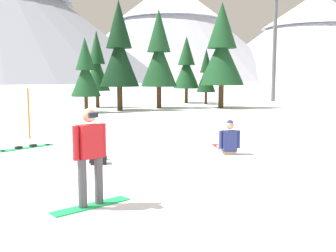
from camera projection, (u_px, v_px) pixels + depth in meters
The scene contains 16 objects.
ground_plane at pixel (109, 186), 8.29m from camera, with size 800.00×800.00×0.00m, color white.
snowboarder_foreground at pixel (90, 155), 6.85m from camera, with size 1.41×0.93×1.71m.
snowboarder_midground at pixel (228, 141), 11.77m from camera, with size 0.64×1.84×1.01m.
loose_snowboard_near_left at pixel (26, 148), 12.62m from camera, with size 1.72×1.33×0.09m.
backpack_black at pixel (98, 159), 10.35m from camera, with size 0.54×0.35×0.31m.
trail_marker_pole at pixel (29, 114), 14.46m from camera, with size 0.06×0.06×1.83m, color orange.
pine_tree_leaning at pixel (206, 74), 32.57m from camera, with size 1.57×1.57×4.49m.
pine_tree_short at pixel (222, 51), 28.51m from camera, with size 3.25×3.25×7.47m.
pine_tree_broad at pixel (85, 72), 24.84m from camera, with size 1.86×1.86×4.65m.
pine_tree_tall at pixel (119, 51), 26.32m from camera, with size 2.62×2.62×7.21m.
pine_tree_young at pixel (97, 66), 28.99m from camera, with size 1.86×1.86×5.54m.
pine_tree_slender at pixel (159, 54), 28.38m from camera, with size 2.59×2.59×6.98m.
pine_tree_twin at pixel (186, 67), 34.10m from camera, with size 2.27×2.27×5.66m.
ski_lift_tower at pixel (275, 34), 36.40m from camera, with size 3.04×0.36×10.87m.
peak_north_spur at pixel (171, 29), 232.82m from camera, with size 135.26×135.26×57.17m.
peak_east_ridge at pixel (316, 35), 230.77m from camera, with size 135.95×135.95×49.83m.
Camera 1 is at (-0.61, -8.15, 2.24)m, focal length 42.84 mm.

